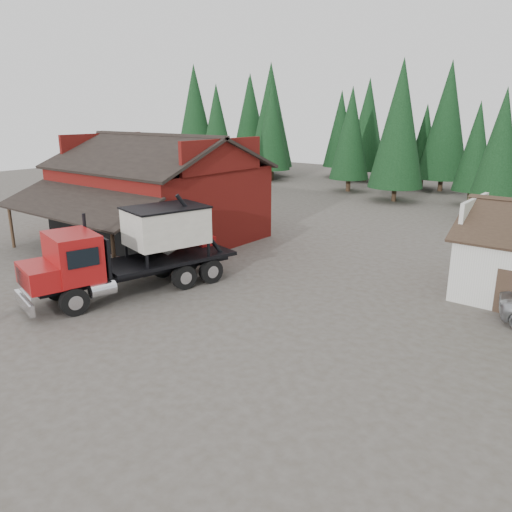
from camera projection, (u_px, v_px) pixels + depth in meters
The scene contains 7 objects.
ground at pixel (156, 320), 21.34m from camera, with size 120.00×120.00×0.00m, color #4D463C.
red_barn at pixel (158, 199), 34.59m from camera, with size 12.80×13.63×7.18m.
conifer_backdrop at pixel (460, 195), 52.99m from camera, with size 76.00×16.00×16.00m, color black, non-canonical shape.
near_pine_a at pixel (217, 132), 53.73m from camera, with size 4.40×4.40×11.40m.
near_pine_b at pixel (500, 147), 38.73m from camera, with size 3.96×3.96×10.40m.
near_pine_d at pixel (400, 124), 47.27m from camera, with size 5.28×5.28×13.40m.
feed_truck at pixel (134, 249), 24.16m from camera, with size 5.20×10.74×4.69m.
Camera 1 is at (15.58, -12.82, 8.62)m, focal length 35.00 mm.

